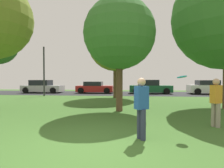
% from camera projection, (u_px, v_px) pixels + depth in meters
% --- Properties ---
extents(ground_plane, '(44.00, 44.00, 0.00)m').
position_uv_depth(ground_plane, '(86.00, 149.00, 4.12)').
color(ground_plane, '#3D6628').
extents(road_strip, '(44.00, 6.40, 0.01)m').
position_uv_depth(road_strip, '(121.00, 93.00, 20.04)').
color(road_strip, '#28282B').
rests_on(road_strip, ground_plane).
extents(oak_tree_center, '(4.58, 4.58, 6.80)m').
position_uv_depth(oak_tree_center, '(115.00, 44.00, 15.33)').
color(oak_tree_center, brown).
rests_on(oak_tree_center, ground_plane).
extents(oak_tree_left, '(3.48, 3.48, 5.50)m').
position_uv_depth(oak_tree_left, '(119.00, 34.00, 8.91)').
color(oak_tree_left, brown).
rests_on(oak_tree_left, ground_plane).
extents(person_thrower, '(0.39, 0.35, 1.57)m').
position_uv_depth(person_thrower, '(216.00, 101.00, 5.97)').
color(person_thrower, gray).
rests_on(person_thrower, ground_plane).
extents(person_catcher, '(0.39, 0.35, 1.59)m').
position_uv_depth(person_catcher, '(141.00, 106.00, 4.75)').
color(person_catcher, '#2D334C').
rests_on(person_catcher, ground_plane).
extents(frisbee_disc, '(0.38, 0.38, 0.08)m').
position_uv_depth(frisbee_disc, '(182.00, 77.00, 5.32)').
color(frisbee_disc, '#2DB2E0').
extents(parked_car_silver, '(4.47, 2.01, 1.44)m').
position_uv_depth(parked_car_silver, '(43.00, 87.00, 20.99)').
color(parked_car_silver, '#B7B7BC').
rests_on(parked_car_silver, ground_plane).
extents(parked_car_red, '(4.02, 1.96, 1.27)m').
position_uv_depth(parked_car_red, '(95.00, 88.00, 20.47)').
color(parked_car_red, '#B21E1E').
rests_on(parked_car_red, ground_plane).
extents(parked_car_green, '(4.45, 1.98, 1.47)m').
position_uv_depth(parked_car_green, '(150.00, 87.00, 19.85)').
color(parked_car_green, '#195633').
rests_on(parked_car_green, ground_plane).
extents(parked_car_white, '(4.17, 1.97, 1.43)m').
position_uv_depth(parked_car_white, '(209.00, 88.00, 19.14)').
color(parked_car_white, white).
rests_on(parked_car_white, ground_plane).
extents(street_lamp_post, '(0.14, 0.14, 4.50)m').
position_uv_depth(street_lamp_post, '(44.00, 71.00, 16.88)').
color(street_lamp_post, '#2D2D33').
rests_on(street_lamp_post, ground_plane).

